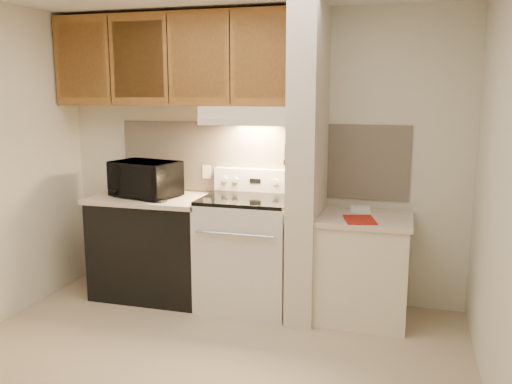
% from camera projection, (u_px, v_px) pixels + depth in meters
% --- Properties ---
extents(floor, '(3.60, 3.60, 0.00)m').
position_uv_depth(floor, '(197.00, 370.00, 3.60)').
color(floor, '#C1AB8B').
rests_on(floor, ground).
extents(wall_back, '(3.60, 2.50, 0.02)m').
position_uv_depth(wall_back, '(258.00, 157.00, 4.79)').
color(wall_back, beige).
rests_on(wall_back, floor).
extents(wall_right, '(0.02, 3.00, 2.50)m').
position_uv_depth(wall_right, '(508.00, 200.00, 2.88)').
color(wall_right, beige).
rests_on(wall_right, floor).
extents(backsplash, '(2.60, 0.02, 0.63)m').
position_uv_depth(backsplash, '(258.00, 159.00, 4.78)').
color(backsplash, beige).
rests_on(backsplash, wall_back).
extents(range_body, '(0.76, 0.65, 0.92)m').
position_uv_depth(range_body, '(247.00, 254.00, 4.60)').
color(range_body, silver).
rests_on(range_body, floor).
extents(oven_window, '(0.50, 0.01, 0.30)m').
position_uv_depth(oven_window, '(236.00, 260.00, 4.30)').
color(oven_window, black).
rests_on(oven_window, range_body).
extents(oven_handle, '(0.65, 0.02, 0.02)m').
position_uv_depth(oven_handle, '(234.00, 235.00, 4.22)').
color(oven_handle, silver).
rests_on(oven_handle, range_body).
extents(cooktop, '(0.74, 0.64, 0.03)m').
position_uv_depth(cooktop, '(247.00, 199.00, 4.52)').
color(cooktop, black).
rests_on(cooktop, range_body).
extents(range_backguard, '(0.76, 0.08, 0.20)m').
position_uv_depth(range_backguard, '(256.00, 180.00, 4.77)').
color(range_backguard, silver).
rests_on(range_backguard, range_body).
extents(range_display, '(0.10, 0.01, 0.04)m').
position_uv_depth(range_display, '(255.00, 181.00, 4.73)').
color(range_display, black).
rests_on(range_display, range_backguard).
extents(range_knob_left_outer, '(0.05, 0.02, 0.05)m').
position_uv_depth(range_knob_left_outer, '(225.00, 180.00, 4.80)').
color(range_knob_left_outer, silver).
rests_on(range_knob_left_outer, range_backguard).
extents(range_knob_left_inner, '(0.05, 0.02, 0.05)m').
position_uv_depth(range_knob_left_inner, '(235.00, 180.00, 4.77)').
color(range_knob_left_inner, silver).
rests_on(range_knob_left_inner, range_backguard).
extents(range_knob_right_inner, '(0.05, 0.02, 0.05)m').
position_uv_depth(range_knob_right_inner, '(275.00, 182.00, 4.67)').
color(range_knob_right_inner, silver).
rests_on(range_knob_right_inner, range_backguard).
extents(range_knob_right_outer, '(0.05, 0.02, 0.05)m').
position_uv_depth(range_knob_right_outer, '(286.00, 182.00, 4.65)').
color(range_knob_right_outer, silver).
rests_on(range_knob_right_outer, range_backguard).
extents(dishwasher_front, '(1.00, 0.63, 0.87)m').
position_uv_depth(dishwasher_front, '(154.00, 248.00, 4.85)').
color(dishwasher_front, black).
rests_on(dishwasher_front, floor).
extents(left_countertop, '(1.04, 0.67, 0.04)m').
position_uv_depth(left_countertop, '(152.00, 199.00, 4.77)').
color(left_countertop, beige).
rests_on(left_countertop, dishwasher_front).
extents(spoon_rest, '(0.25, 0.13, 0.02)m').
position_uv_depth(spoon_rest, '(153.00, 200.00, 4.55)').
color(spoon_rest, black).
rests_on(spoon_rest, left_countertop).
extents(teal_jar, '(0.09, 0.09, 0.09)m').
position_uv_depth(teal_jar, '(152.00, 193.00, 4.65)').
color(teal_jar, '#275E54').
rests_on(teal_jar, left_countertop).
extents(outlet, '(0.08, 0.01, 0.12)m').
position_uv_depth(outlet, '(207.00, 172.00, 4.92)').
color(outlet, beige).
rests_on(outlet, backsplash).
extents(microwave, '(0.64, 0.50, 0.31)m').
position_uv_depth(microwave, '(145.00, 179.00, 4.73)').
color(microwave, black).
rests_on(microwave, left_countertop).
extents(partition_pillar, '(0.22, 0.70, 2.50)m').
position_uv_depth(partition_pillar, '(308.00, 164.00, 4.32)').
color(partition_pillar, beige).
rests_on(partition_pillar, floor).
extents(pillar_trim, '(0.01, 0.70, 0.04)m').
position_uv_depth(pillar_trim, '(294.00, 157.00, 4.34)').
color(pillar_trim, '#915C27').
rests_on(pillar_trim, partition_pillar).
extents(knife_strip, '(0.02, 0.42, 0.04)m').
position_uv_depth(knife_strip, '(292.00, 155.00, 4.29)').
color(knife_strip, black).
rests_on(knife_strip, partition_pillar).
extents(knife_blade_a, '(0.01, 0.03, 0.16)m').
position_uv_depth(knife_blade_a, '(285.00, 171.00, 4.15)').
color(knife_blade_a, silver).
rests_on(knife_blade_a, knife_strip).
extents(knife_handle_a, '(0.02, 0.02, 0.10)m').
position_uv_depth(knife_handle_a, '(286.00, 151.00, 4.13)').
color(knife_handle_a, black).
rests_on(knife_handle_a, knife_strip).
extents(knife_blade_b, '(0.01, 0.04, 0.18)m').
position_uv_depth(knife_blade_b, '(288.00, 170.00, 4.24)').
color(knife_blade_b, silver).
rests_on(knife_blade_b, knife_strip).
extents(knife_handle_b, '(0.02, 0.02, 0.10)m').
position_uv_depth(knife_handle_b, '(288.00, 150.00, 4.20)').
color(knife_handle_b, black).
rests_on(knife_handle_b, knife_strip).
extents(knife_blade_c, '(0.01, 0.04, 0.20)m').
position_uv_depth(knife_blade_c, '(290.00, 170.00, 4.32)').
color(knife_blade_c, silver).
rests_on(knife_blade_c, knife_strip).
extents(knife_handle_c, '(0.02, 0.02, 0.10)m').
position_uv_depth(knife_handle_c, '(291.00, 149.00, 4.30)').
color(knife_handle_c, black).
rests_on(knife_handle_c, knife_strip).
extents(knife_blade_d, '(0.01, 0.04, 0.16)m').
position_uv_depth(knife_blade_d, '(292.00, 166.00, 4.39)').
color(knife_blade_d, silver).
rests_on(knife_blade_d, knife_strip).
extents(knife_handle_d, '(0.02, 0.02, 0.10)m').
position_uv_depth(knife_handle_d, '(292.00, 148.00, 4.35)').
color(knife_handle_d, black).
rests_on(knife_handle_d, knife_strip).
extents(knife_blade_e, '(0.01, 0.04, 0.18)m').
position_uv_depth(knife_blade_e, '(294.00, 166.00, 4.47)').
color(knife_blade_e, silver).
rests_on(knife_blade_e, knife_strip).
extents(knife_handle_e, '(0.02, 0.02, 0.10)m').
position_uv_depth(knife_handle_e, '(294.00, 147.00, 4.43)').
color(knife_handle_e, black).
rests_on(knife_handle_e, knife_strip).
extents(oven_mitt, '(0.03, 0.10, 0.25)m').
position_uv_depth(oven_mitt, '(296.00, 171.00, 4.53)').
color(oven_mitt, slate).
rests_on(oven_mitt, partition_pillar).
extents(right_cab_base, '(0.70, 0.60, 0.81)m').
position_uv_depth(right_cab_base, '(363.00, 270.00, 4.35)').
color(right_cab_base, beige).
rests_on(right_cab_base, floor).
extents(right_countertop, '(0.74, 0.64, 0.04)m').
position_uv_depth(right_countertop, '(365.00, 219.00, 4.27)').
color(right_countertop, beige).
rests_on(right_countertop, right_cab_base).
extents(red_folder, '(0.29, 0.35, 0.01)m').
position_uv_depth(red_folder, '(360.00, 220.00, 4.13)').
color(red_folder, '#A51C12').
rests_on(red_folder, right_countertop).
extents(white_box, '(0.17, 0.12, 0.04)m').
position_uv_depth(white_box, '(360.00, 209.00, 4.45)').
color(white_box, white).
rests_on(white_box, right_countertop).
extents(range_hood, '(0.78, 0.44, 0.15)m').
position_uv_depth(range_hood, '(251.00, 115.00, 4.51)').
color(range_hood, beige).
rests_on(range_hood, upper_cabinets).
extents(hood_lip, '(0.78, 0.04, 0.06)m').
position_uv_depth(hood_lip, '(244.00, 122.00, 4.32)').
color(hood_lip, beige).
rests_on(hood_lip, range_hood).
extents(upper_cabinets, '(2.18, 0.33, 0.77)m').
position_uv_depth(upper_cabinets, '(176.00, 60.00, 4.65)').
color(upper_cabinets, '#915C27').
rests_on(upper_cabinets, wall_back).
extents(cab_door_a, '(0.46, 0.01, 0.63)m').
position_uv_depth(cab_door_a, '(82.00, 61.00, 4.72)').
color(cab_door_a, '#915C27').
rests_on(cab_door_a, upper_cabinets).
extents(cab_gap_a, '(0.01, 0.01, 0.73)m').
position_uv_depth(cab_gap_a, '(109.00, 60.00, 4.65)').
color(cab_gap_a, black).
rests_on(cab_gap_a, upper_cabinets).
extents(cab_door_b, '(0.46, 0.01, 0.63)m').
position_uv_depth(cab_door_b, '(138.00, 60.00, 4.57)').
color(cab_door_b, '#915C27').
rests_on(cab_door_b, upper_cabinets).
extents(cab_gap_b, '(0.01, 0.01, 0.73)m').
position_uv_depth(cab_gap_b, '(168.00, 59.00, 4.50)').
color(cab_gap_b, black).
rests_on(cab_gap_b, upper_cabinets).
extents(cab_door_c, '(0.46, 0.01, 0.63)m').
position_uv_depth(cab_door_c, '(198.00, 58.00, 4.43)').
color(cab_door_c, '#915C27').
rests_on(cab_door_c, upper_cabinets).
extents(cab_gap_c, '(0.01, 0.01, 0.73)m').
position_uv_depth(cab_gap_c, '(230.00, 58.00, 4.35)').
color(cab_gap_c, black).
rests_on(cab_gap_c, upper_cabinets).
extents(cab_door_d, '(0.46, 0.01, 0.63)m').
position_uv_depth(cab_door_d, '(262.00, 57.00, 4.28)').
color(cab_door_d, '#915C27').
rests_on(cab_door_d, upper_cabinets).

